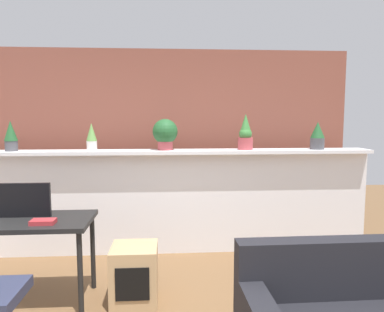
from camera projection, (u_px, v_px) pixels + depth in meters
name	position (u px, v px, depth m)	size (l,w,h in m)	color
divider_wall	(169.00, 203.00, 4.34)	(4.79, 0.16, 1.20)	white
plant_shelf	(168.00, 152.00, 4.24)	(4.79, 0.34, 0.04)	white
brick_wall_behind	(168.00, 145.00, 4.87)	(4.79, 0.10, 2.50)	brown
potted_plant_0	(11.00, 135.00, 4.10)	(0.15, 0.15, 0.35)	#4C4C51
potted_plant_1	(92.00, 137.00, 4.17)	(0.12, 0.12, 0.32)	silver
potted_plant_2	(165.00, 133.00, 4.23)	(0.29, 0.29, 0.36)	#B7474C
potted_plant_3	(245.00, 134.00, 4.28)	(0.17, 0.17, 0.42)	#B7474C
potted_plant_4	(317.00, 136.00, 4.33)	(0.16, 0.16, 0.33)	#4C4C51
desk	(27.00, 229.00, 3.11)	(1.10, 0.60, 0.75)	black
tv_monitor	(24.00, 200.00, 3.16)	(0.44, 0.04, 0.30)	black
side_cube_shelf	(134.00, 274.00, 3.18)	(0.40, 0.41, 0.50)	tan
book_on_desk	(43.00, 222.00, 2.96)	(0.19, 0.12, 0.04)	#B22D33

